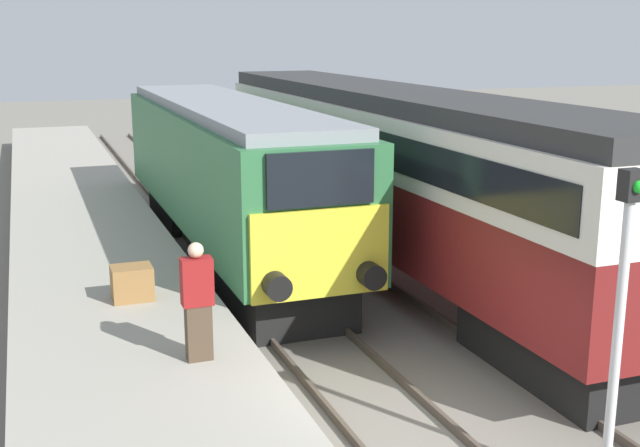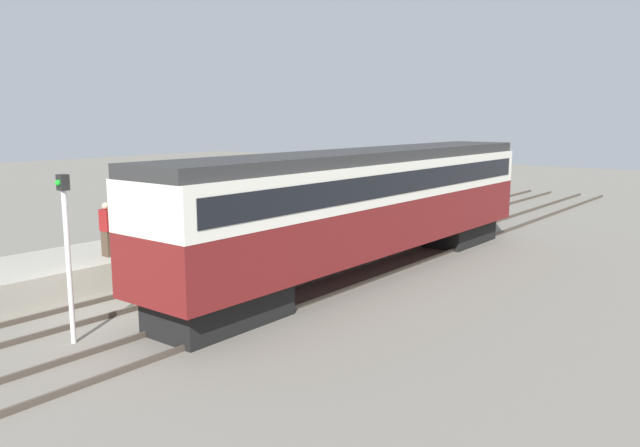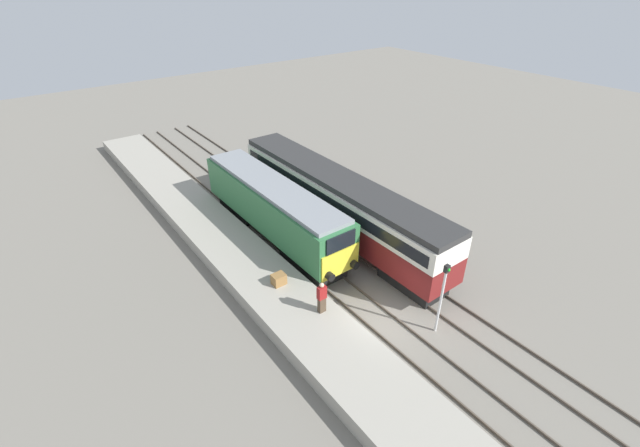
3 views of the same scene
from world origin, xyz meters
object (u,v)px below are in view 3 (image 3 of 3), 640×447
locomotive (274,208)px  passenger_carriage (337,200)px  signal_post (442,294)px  person_on_platform (322,297)px  luggage_crate (279,279)px

locomotive → passenger_carriage: bearing=-31.7°
signal_post → passenger_carriage: bearing=80.2°
person_on_platform → luggage_crate: size_ratio=2.47×
locomotive → passenger_carriage: size_ratio=0.76×
locomotive → luggage_crate: locomotive is taller
signal_post → locomotive: bearing=98.1°
locomotive → signal_post: size_ratio=3.46×
person_on_platform → signal_post: size_ratio=0.44×
passenger_carriage → person_on_platform: passenger_carriage is taller
locomotive → signal_post: (1.70, -11.93, 0.23)m
locomotive → signal_post: signal_post is taller
luggage_crate → person_on_platform: bearing=-79.8°
passenger_carriage → signal_post: size_ratio=4.52×
locomotive → passenger_carriage: (3.40, -2.10, 0.40)m
locomotive → person_on_platform: bearing=-106.6°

